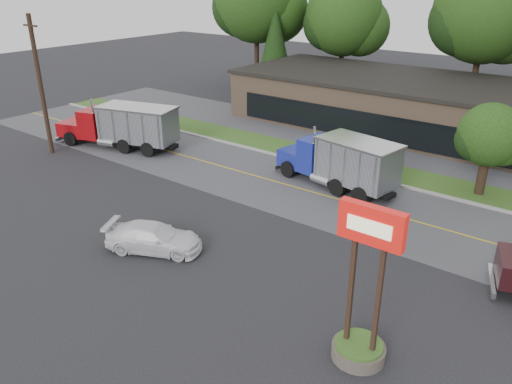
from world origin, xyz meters
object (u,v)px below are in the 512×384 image
utility_pole (41,85)px  rally_car (154,238)px  dump_truck_red (123,125)px  bilo_sign (363,310)px  dump_truck_blue (342,161)px

utility_pole → rally_car: utility_pole is taller
dump_truck_red → rally_car: (13.59, -9.35, -1.13)m
bilo_sign → rally_car: bilo_sign is taller
rally_car → bilo_sign: bearing=-119.9°
dump_truck_red → dump_truck_blue: same height
rally_car → utility_pole: bearing=46.9°
bilo_sign → dump_truck_red: (-24.98, 10.11, -0.21)m
bilo_sign → utility_pole: bearing=168.1°
bilo_sign → dump_truck_red: size_ratio=0.58×
dump_truck_blue → rally_car: (-3.60, -12.43, -1.12)m
utility_pole → bilo_sign: 29.29m
utility_pole → dump_truck_blue: bearing=19.2°
utility_pole → dump_truck_red: size_ratio=0.98×
utility_pole → bilo_sign: (28.50, -6.00, -3.07)m
utility_pole → rally_car: (17.11, -5.23, -4.40)m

